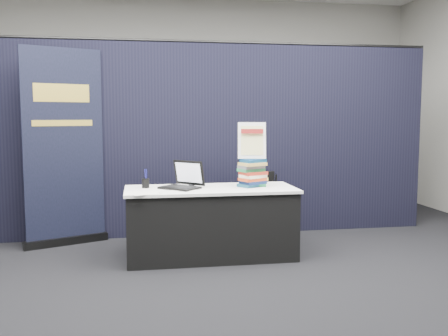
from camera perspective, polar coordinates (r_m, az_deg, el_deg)
The scene contains 15 objects.
floor at distance 4.93m, azimuth -0.57°, elevation -11.87°, with size 8.00×8.00×0.00m, color black.
wall_back at distance 8.67m, azimuth -4.83°, elevation 7.55°, with size 8.00×0.02×3.50m, color #A5A49C.
drape_partition at distance 6.28m, azimuth -2.91°, elevation 3.14°, with size 6.00×0.08×2.40m, color black.
display_table at distance 5.36m, azimuth -1.52°, elevation -6.25°, with size 1.80×0.75×0.75m.
laptop at distance 5.29m, azimuth -5.15°, elevation -1.59°, with size 0.46×0.52×0.29m.
mouse at distance 5.34m, azimuth -3.74°, elevation -2.05°, with size 0.07×0.10×0.03m, color black.
brochure_left at distance 4.97m, azimuth -9.02°, elevation -2.88°, with size 0.29×0.21×0.00m, color silver.
brochure_mid at distance 5.00m, azimuth -9.41°, elevation -2.84°, with size 0.33×0.23×0.00m, color white.
brochure_right at distance 5.16m, azimuth -4.57°, elevation -2.50°, with size 0.25×0.18×0.00m, color white.
pen_cup at distance 5.34m, azimuth -8.95°, elevation -1.73°, with size 0.08×0.08×0.10m, color black.
book_stack_tall at distance 5.37m, azimuth 3.26°, elevation -0.57°, with size 0.30×0.27×0.30m.
book_stack_short at distance 5.44m, azimuth 3.48°, elevation -1.55°, with size 0.23×0.18×0.10m.
info_sign at distance 5.37m, azimuth 3.21°, elevation 3.11°, with size 0.32×0.17×0.41m.
pullup_banner at distance 6.08m, azimuth -17.79°, elevation 1.00°, with size 0.93×0.47×2.29m.
stacking_chair at distance 6.01m, azimuth 4.66°, elevation -4.09°, with size 0.49×0.50×0.83m.
Camera 1 is at (-0.74, -4.63, 1.51)m, focal length 40.00 mm.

